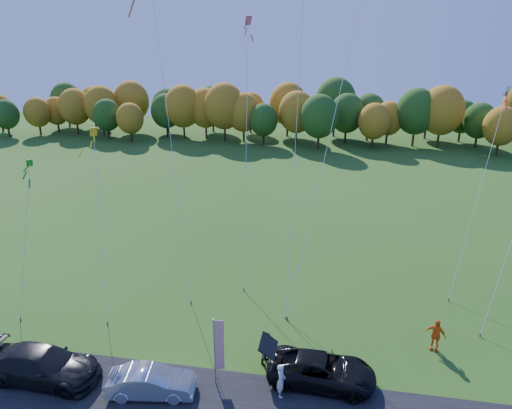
% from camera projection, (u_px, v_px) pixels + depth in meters
% --- Properties ---
extents(ground, '(160.00, 160.00, 0.00)m').
position_uv_depth(ground, '(237.00, 359.00, 25.30)').
color(ground, '#264F15').
extents(tree_line, '(116.00, 12.00, 10.00)m').
position_uv_depth(tree_line, '(307.00, 145.00, 76.18)').
color(tree_line, '#1E4711').
rests_on(tree_line, ground).
extents(black_suv, '(5.65, 2.82, 1.54)m').
position_uv_depth(black_suv, '(321.00, 370.00, 23.36)').
color(black_suv, black).
rests_on(black_suv, ground).
extents(silver_sedan, '(4.54, 2.16, 1.44)m').
position_uv_depth(silver_sedan, '(151.00, 382.00, 22.60)').
color(silver_sedan, silver).
rests_on(silver_sedan, ground).
extents(dark_truck_a, '(6.08, 2.62, 1.74)m').
position_uv_depth(dark_truck_a, '(43.00, 365.00, 23.56)').
color(dark_truck_a, black).
rests_on(dark_truck_a, ground).
extents(person_tailgate_a, '(0.51, 0.70, 1.81)m').
position_uv_depth(person_tailgate_a, '(281.00, 380.00, 22.45)').
color(person_tailgate_a, silver).
rests_on(person_tailgate_a, ground).
extents(person_tailgate_b, '(0.92, 1.06, 1.85)m').
position_uv_depth(person_tailgate_b, '(267.00, 348.00, 24.80)').
color(person_tailgate_b, gray).
rests_on(person_tailgate_b, ground).
extents(person_east, '(1.23, 0.94, 1.95)m').
position_uv_depth(person_east, '(435.00, 335.00, 25.78)').
color(person_east, orange).
rests_on(person_east, ground).
extents(feather_flag, '(0.51, 0.15, 3.87)m').
position_uv_depth(feather_flag, '(218.00, 345.00, 22.77)').
color(feather_flag, '#999999').
rests_on(feather_flag, ground).
extents(kite_delta_blue, '(6.22, 9.73, 23.77)m').
position_uv_depth(kite_delta_blue, '(168.00, 121.00, 31.15)').
color(kite_delta_blue, '#4C3F33').
rests_on(kite_delta_blue, ground).
extents(kite_parafoil_orange, '(7.67, 11.97, 33.93)m').
position_uv_depth(kite_parafoil_orange, '(353.00, 38.00, 27.87)').
color(kite_parafoil_orange, '#4C3F33').
rests_on(kite_parafoil_orange, ground).
extents(kite_delta_red, '(2.53, 9.32, 25.27)m').
position_uv_depth(kite_delta_red, '(301.00, 23.00, 28.14)').
color(kite_delta_red, '#4C3F33').
rests_on(kite_delta_red, ground).
extents(kite_diamond_yellow, '(3.66, 7.11, 11.35)m').
position_uv_depth(kite_diamond_yellow, '(100.00, 222.00, 29.78)').
color(kite_diamond_yellow, '#4C3F33').
rests_on(kite_diamond_yellow, ground).
extents(kite_diamond_green, '(0.86, 4.39, 9.72)m').
position_uv_depth(kite_diamond_green, '(25.00, 235.00, 28.98)').
color(kite_diamond_green, '#4C3F33').
rests_on(kite_diamond_green, ground).
extents(kite_diamond_white, '(4.14, 7.23, 14.09)m').
position_uv_depth(kite_diamond_white, '(479.00, 192.00, 31.36)').
color(kite_diamond_white, '#4C3F33').
rests_on(kite_diamond_white, ground).
extents(kite_diamond_pink, '(1.64, 8.31, 18.64)m').
position_uv_depth(kite_diamond_pink, '(246.00, 151.00, 32.75)').
color(kite_diamond_pink, '#4C3F33').
rests_on(kite_diamond_pink, ground).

